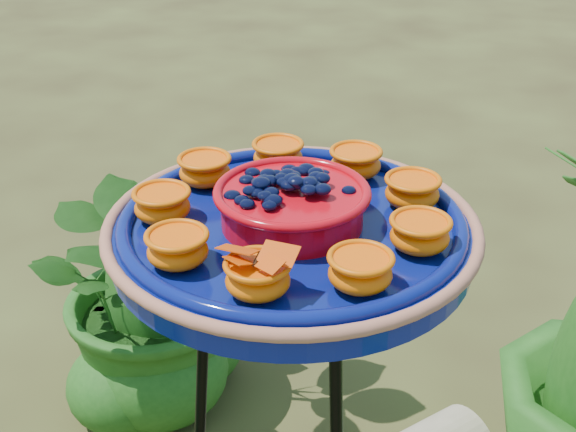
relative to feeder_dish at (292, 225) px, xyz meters
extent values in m
torus|color=black|center=(0.00, 0.00, -0.05)|extent=(0.36, 0.36, 0.02)
cylinder|color=#081261|center=(0.00, 0.00, -0.02)|extent=(0.64, 0.64, 0.04)
torus|color=#AB5C4D|center=(0.00, 0.00, 0.00)|extent=(0.51, 0.51, 0.02)
torus|color=#081261|center=(0.00, 0.00, 0.00)|extent=(0.47, 0.47, 0.02)
cylinder|color=#B80611|center=(0.00, 0.00, 0.03)|extent=(0.25, 0.25, 0.05)
torus|color=#B80611|center=(0.00, 0.00, 0.05)|extent=(0.21, 0.21, 0.01)
ellipsoid|color=black|center=(0.00, 0.00, 0.06)|extent=(0.17, 0.17, 0.03)
ellipsoid|color=#E86202|center=(0.17, -0.04, 0.02)|extent=(0.08, 0.08, 0.04)
cylinder|color=#F24C04|center=(0.17, -0.04, 0.04)|extent=(0.07, 0.07, 0.01)
ellipsoid|color=#E86202|center=(0.15, 0.08, 0.02)|extent=(0.08, 0.08, 0.04)
cylinder|color=#F24C04|center=(0.15, 0.08, 0.04)|extent=(0.07, 0.07, 0.01)
ellipsoid|color=#E86202|center=(0.07, 0.16, 0.02)|extent=(0.08, 0.08, 0.04)
cylinder|color=#F24C04|center=(0.07, 0.16, 0.04)|extent=(0.07, 0.07, 0.01)
ellipsoid|color=#E86202|center=(-0.05, 0.17, 0.02)|extent=(0.08, 0.08, 0.04)
cylinder|color=#F24C04|center=(-0.05, 0.17, 0.04)|extent=(0.07, 0.07, 0.01)
ellipsoid|color=#E86202|center=(-0.15, 0.09, 0.02)|extent=(0.08, 0.08, 0.04)
cylinder|color=#F24C04|center=(-0.15, 0.09, 0.04)|extent=(0.07, 0.07, 0.01)
ellipsoid|color=#E86202|center=(-0.17, -0.02, 0.02)|extent=(0.08, 0.08, 0.04)
cylinder|color=#F24C04|center=(-0.17, -0.02, 0.04)|extent=(0.07, 0.07, 0.01)
ellipsoid|color=#E86202|center=(-0.12, -0.13, 0.02)|extent=(0.08, 0.08, 0.04)
cylinder|color=#F24C04|center=(-0.12, -0.13, 0.04)|extent=(0.07, 0.07, 0.01)
ellipsoid|color=#E86202|center=(-0.01, -0.18, 0.02)|extent=(0.08, 0.08, 0.04)
cylinder|color=#F24C04|center=(-0.01, -0.18, 0.04)|extent=(0.07, 0.07, 0.01)
ellipsoid|color=#E86202|center=(0.11, -0.14, 0.02)|extent=(0.08, 0.08, 0.04)
cylinder|color=#F24C04|center=(0.11, -0.14, 0.04)|extent=(0.07, 0.07, 0.01)
cylinder|color=black|center=(-0.01, -0.18, 0.05)|extent=(0.01, 0.03, 0.00)
cube|color=#FF4405|center=(-0.03, -0.17, 0.06)|extent=(0.05, 0.04, 0.01)
cube|color=#FF4405|center=(0.02, -0.17, 0.06)|extent=(0.05, 0.04, 0.01)
imported|color=#1B4D14|center=(-0.51, 0.77, -0.62)|extent=(0.92, 0.92, 0.77)
camera|label=1|loc=(0.18, -0.93, 0.53)|focal=50.00mm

